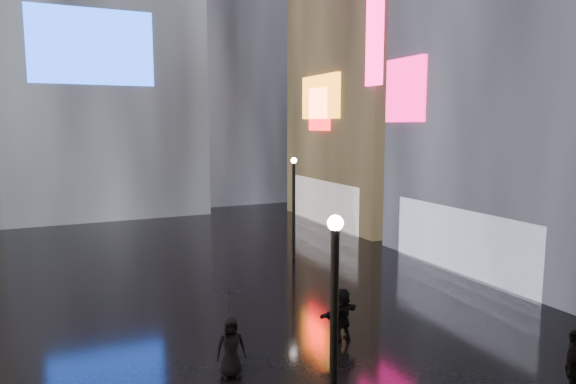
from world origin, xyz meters
TOP-DOWN VIEW (x-y plane):
  - ground at (0.00, 20.00)m, footprint 140.00×140.00m
  - building_right_far at (15.98, 30.00)m, footprint 10.28×12.00m
  - tower_flank_right at (9.00, 46.00)m, footprint 12.00×12.00m
  - lamp_near at (-1.17, 7.38)m, footprint 0.30×0.30m
  - lamp_far at (5.10, 22.37)m, footprint 0.30×0.30m
  - pedestrian_3 at (5.48, 7.16)m, footprint 1.21×0.87m
  - pedestrian_4 at (-1.70, 12.02)m, footprint 0.90×0.68m
  - pedestrian_5 at (2.23, 12.73)m, footprint 1.68×0.94m
  - umbrella_2 at (-1.70, 12.02)m, footprint 1.20×1.19m

SIDE VIEW (x-z plane):
  - ground at x=0.00m, z-range 0.00..0.00m
  - pedestrian_4 at x=-1.70m, z-range 0.00..1.66m
  - pedestrian_5 at x=2.23m, z-range 0.00..1.73m
  - pedestrian_3 at x=5.48m, z-range 0.00..1.91m
  - umbrella_2 at x=-1.70m, z-range 1.66..2.54m
  - lamp_near at x=-1.17m, z-range 0.34..5.54m
  - lamp_far at x=5.10m, z-range 0.34..5.54m
  - building_right_far at x=15.98m, z-range -0.02..27.98m
  - tower_flank_right at x=9.00m, z-range 0.00..34.00m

